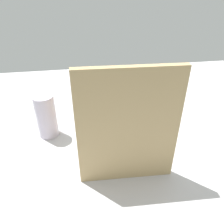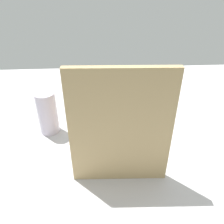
# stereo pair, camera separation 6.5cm
# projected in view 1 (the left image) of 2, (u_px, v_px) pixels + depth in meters

# --- Properties ---
(ground_plane) EXTENTS (1.80, 1.40, 0.03)m
(ground_plane) POSITION_uv_depth(u_px,v_px,m) (110.00, 138.00, 0.90)
(ground_plane) COLOR #B2B0B2
(fruit_bowl) EXTENTS (0.22, 0.22, 0.05)m
(fruit_bowl) POSITION_uv_depth(u_px,v_px,m) (112.00, 126.00, 0.89)
(fruit_bowl) COLOR beige
(fruit_bowl) RESTS_ON ground_plane
(orange_front_left) EXTENTS (0.07, 0.07, 0.07)m
(orange_front_left) POSITION_uv_depth(u_px,v_px,m) (104.00, 110.00, 0.88)
(orange_front_left) COLOR orange
(orange_front_left) RESTS_ON fruit_bowl
(orange_front_right) EXTENTS (0.07, 0.07, 0.07)m
(orange_front_right) POSITION_uv_depth(u_px,v_px,m) (111.00, 120.00, 0.82)
(orange_front_right) COLOR orange
(orange_front_right) RESTS_ON fruit_bowl
(orange_center) EXTENTS (0.07, 0.07, 0.07)m
(orange_center) POSITION_uv_depth(u_px,v_px,m) (126.00, 110.00, 0.88)
(orange_center) COLOR orange
(orange_center) RESTS_ON fruit_bowl
(banana_bunch) EXTENTS (0.10, 0.17, 0.06)m
(banana_bunch) POSITION_uv_depth(u_px,v_px,m) (118.00, 115.00, 0.86)
(banana_bunch) COLOR yellow
(banana_bunch) RESTS_ON fruit_bowl
(cutting_board) EXTENTS (0.28, 0.03, 0.36)m
(cutting_board) POSITION_uv_depth(u_px,v_px,m) (128.00, 129.00, 0.62)
(cutting_board) COLOR tan
(cutting_board) RESTS_ON ground_plane
(thermos_tumbler) EXTENTS (0.07, 0.07, 0.17)m
(thermos_tumbler) POSITION_uv_depth(u_px,v_px,m) (46.00, 116.00, 0.85)
(thermos_tumbler) COLOR #BCB2C6
(thermos_tumbler) RESTS_ON ground_plane
(jar_lid) EXTENTS (0.06, 0.06, 0.01)m
(jar_lid) POSITION_uv_depth(u_px,v_px,m) (163.00, 109.00, 1.03)
(jar_lid) COLOR white
(jar_lid) RESTS_ON ground_plane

